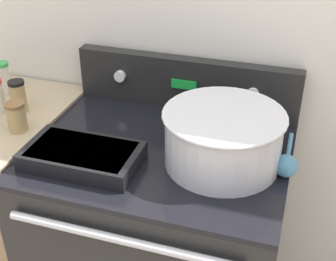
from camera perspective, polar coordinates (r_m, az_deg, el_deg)
The scene contains 10 objects.
kitchen_wall at distance 1.64m, azimuth 2.96°, elevation 12.90°, with size 8.00×0.05×2.50m.
stove_range at distance 1.77m, azimuth -0.80°, elevation -15.32°, with size 0.80×0.67×0.96m.
control_panel at distance 1.66m, azimuth 2.24°, elevation 5.77°, with size 0.80×0.07×0.19m.
side_counter at distance 2.01m, azimuth -18.97°, elevation -10.35°, with size 0.50×0.64×0.97m.
mixing_bowl at distance 1.36m, azimuth 6.73°, elevation -0.65°, with size 0.36×0.36×0.17m.
casserole_dish at distance 1.40m, azimuth -10.41°, elevation -2.98°, with size 0.34×0.19×0.05m.
ladle at distance 1.38m, azimuth 14.22°, elevation -3.98°, with size 0.07×0.26×0.07m.
spice_jar_brown_cap at distance 1.59m, azimuth -17.98°, elevation 1.62°, with size 0.06×0.06×0.10m.
spice_jar_black_cap at distance 1.70m, azimuth -17.79°, elevation 4.00°, with size 0.06×0.06×0.12m.
spice_jar_green_cap at distance 1.85m, azimuth -19.39°, elevation 6.06°, with size 0.05×0.05×0.12m.
Camera 1 is at (0.39, -0.84, 1.75)m, focal length 50.00 mm.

